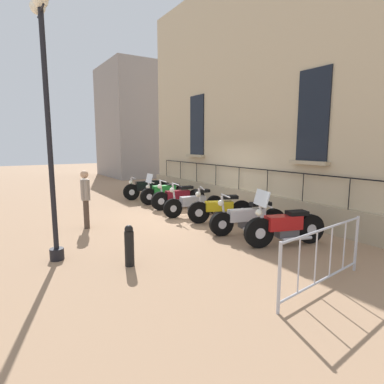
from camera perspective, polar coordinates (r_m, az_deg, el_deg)
The scene contains 14 objects.
ground_plane at distance 10.54m, azimuth -0.15°, elevation -4.32°, with size 60.00×60.00×0.00m, color #9E7A5B.
building_facade at distance 11.86m, azimuth 10.29°, elevation 16.97°, with size 0.82×13.25×8.44m.
motorcycle_black at distance 13.82m, azimuth -7.77°, elevation 0.61°, with size 2.20×0.63×0.96m.
motorcycle_green at distance 12.72m, azimuth -4.88°, elevation -0.11°, with size 2.08×0.63×1.22m.
motorcycle_maroon at distance 11.67m, azimuth -2.41°, elevation -0.97°, with size 2.12×0.65×1.07m.
motorcycle_silver at distance 10.49m, azimuth 0.33°, elevation -2.07°, with size 2.14×0.62×1.11m.
motorcycle_yellow at distance 9.64m, azimuth 5.05°, elevation -3.03°, with size 1.87×0.98×1.08m.
motorcycle_white at distance 8.59m, azimuth 9.96°, elevation -4.73°, with size 2.10×0.82×1.06m.
motorcycle_red at distance 7.79m, azimuth 16.19°, elevation -5.97°, with size 1.99×0.91×1.33m.
lamppost at distance 6.96m, azimuth -24.69°, elevation 16.92°, with size 0.29×0.99×5.11m.
crowd_barrier at distance 5.69m, azimuth 22.44°, elevation -10.51°, with size 2.44×0.37×1.05m.
bollard at distance 6.39m, azimuth -11.14°, elevation -9.35°, with size 0.18×0.18×0.82m.
pedestrian_standing at distance 9.41m, azimuth -18.50°, elevation -0.66°, with size 0.27×0.53×1.63m.
distant_building at distance 24.12m, azimuth -10.88°, elevation 12.18°, with size 3.64×5.54×7.80m.
Camera 1 is at (5.44, 8.71, 2.38)m, focal length 29.85 mm.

